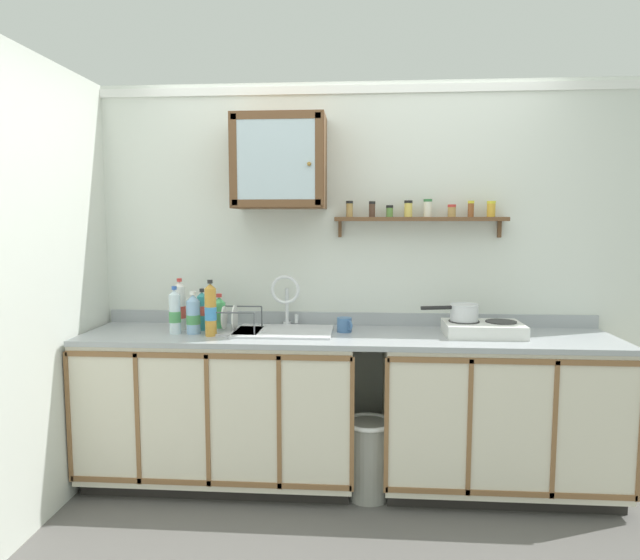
# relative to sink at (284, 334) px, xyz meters

# --- Properties ---
(floor) EXTENTS (6.11, 6.11, 0.00)m
(floor) POSITION_rel_sink_xyz_m (0.37, -0.48, -0.90)
(floor) COLOR #565451
(floor) RESTS_ON ground
(back_wall) EXTENTS (3.71, 0.07, 2.42)m
(back_wall) POSITION_rel_sink_xyz_m (0.37, 0.28, 0.31)
(back_wall) COLOR silver
(back_wall) RESTS_ON ground
(side_wall_left) EXTENTS (0.05, 3.54, 2.42)m
(side_wall_left) POSITION_rel_sink_xyz_m (-1.21, -0.71, 0.30)
(side_wall_left) COLOR silver
(side_wall_left) RESTS_ON ground
(lower_cabinet_run) EXTENTS (1.60, 0.60, 0.89)m
(lower_cabinet_run) POSITION_rel_sink_xyz_m (-0.38, -0.04, -0.46)
(lower_cabinet_run) COLOR black
(lower_cabinet_run) RESTS_ON ground
(lower_cabinet_run_right) EXTENTS (1.33, 0.60, 0.89)m
(lower_cabinet_run_right) POSITION_rel_sink_xyz_m (1.25, -0.04, -0.46)
(lower_cabinet_run_right) COLOR black
(lower_cabinet_run_right) RESTS_ON ground
(countertop) EXTENTS (3.07, 0.63, 0.03)m
(countertop) POSITION_rel_sink_xyz_m (0.37, -0.04, -0.00)
(countertop) COLOR #9EA3A8
(countertop) RESTS_ON lower_cabinet_run
(backsplash) EXTENTS (3.07, 0.02, 0.08)m
(backsplash) POSITION_rel_sink_xyz_m (0.37, 0.25, 0.05)
(backsplash) COLOR #9EA3A8
(backsplash) RESTS_ON countertop
(sink) EXTENTS (0.57, 0.45, 0.44)m
(sink) POSITION_rel_sink_xyz_m (0.00, 0.00, 0.00)
(sink) COLOR silver
(sink) RESTS_ON countertop
(hot_plate_stove) EXTENTS (0.44, 0.31, 0.08)m
(hot_plate_stove) POSITION_rel_sink_xyz_m (1.15, -0.02, 0.05)
(hot_plate_stove) COLOR silver
(hot_plate_stove) RESTS_ON countertop
(saucepan) EXTENTS (0.34, 0.17, 0.10)m
(saucepan) POSITION_rel_sink_xyz_m (1.04, -0.00, 0.15)
(saucepan) COLOR silver
(saucepan) RESTS_ON hot_plate_stove
(bottle_opaque_white_0) EXTENTS (0.07, 0.07, 0.31)m
(bottle_opaque_white_0) POSITION_rel_sink_xyz_m (-0.64, 0.02, 0.15)
(bottle_opaque_white_0) COLOR white
(bottle_opaque_white_0) RESTS_ON countertop
(bottle_soda_green_1) EXTENTS (0.08, 0.08, 0.22)m
(bottle_soda_green_1) POSITION_rel_sink_xyz_m (-0.40, 0.04, 0.11)
(bottle_soda_green_1) COLOR #4CB266
(bottle_soda_green_1) RESTS_ON countertop
(bottle_juice_amber_2) EXTENTS (0.07, 0.07, 0.32)m
(bottle_juice_amber_2) POSITION_rel_sink_xyz_m (-0.40, -0.15, 0.16)
(bottle_juice_amber_2) COLOR gold
(bottle_juice_amber_2) RESTS_ON countertop
(bottle_detergent_teal_3) EXTENTS (0.06, 0.06, 0.25)m
(bottle_detergent_teal_3) POSITION_rel_sink_xyz_m (-0.50, 0.02, 0.13)
(bottle_detergent_teal_3) COLOR teal
(bottle_detergent_teal_3) RESTS_ON countertop
(bottle_water_blue_4) EXTENTS (0.08, 0.08, 0.25)m
(bottle_water_blue_4) POSITION_rel_sink_xyz_m (-0.52, -0.09, 0.12)
(bottle_water_blue_4) COLOR #8CB7E0
(bottle_water_blue_4) RESTS_ON countertop
(bottle_water_clear_5) EXTENTS (0.07, 0.07, 0.28)m
(bottle_water_clear_5) POSITION_rel_sink_xyz_m (-0.63, -0.10, 0.14)
(bottle_water_clear_5) COLOR silver
(bottle_water_clear_5) RESTS_ON countertop
(dish_rack) EXTENTS (0.29, 0.26, 0.16)m
(dish_rack) POSITION_rel_sink_xyz_m (-0.29, -0.03, 0.05)
(dish_rack) COLOR #B2B2B7
(dish_rack) RESTS_ON countertop
(mug) EXTENTS (0.10, 0.11, 0.09)m
(mug) POSITION_rel_sink_xyz_m (0.36, 0.02, 0.06)
(mug) COLOR #3F6699
(mug) RESTS_ON countertop
(wall_cabinet) EXTENTS (0.55, 0.33, 0.55)m
(wall_cabinet) POSITION_rel_sink_xyz_m (-0.04, 0.11, 1.02)
(wall_cabinet) COLOR brown
(spice_shelf) EXTENTS (1.03, 0.14, 0.23)m
(spice_shelf) POSITION_rel_sink_xyz_m (0.81, 0.19, 0.70)
(spice_shelf) COLOR brown
(trash_bin) EXTENTS (0.28, 0.28, 0.45)m
(trash_bin) POSITION_rel_sink_xyz_m (0.50, -0.17, -0.67)
(trash_bin) COLOR gray
(trash_bin) RESTS_ON ground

